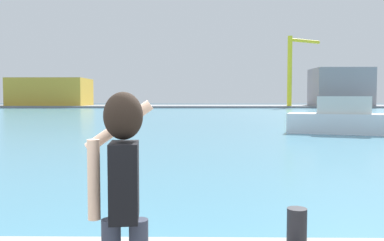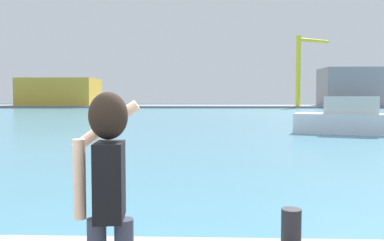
{
  "view_description": "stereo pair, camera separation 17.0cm",
  "coord_description": "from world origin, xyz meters",
  "px_view_note": "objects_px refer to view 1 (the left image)",
  "views": [
    {
      "loc": [
        0.77,
        -2.77,
        2.2
      ],
      "look_at": [
        0.66,
        5.01,
        1.76
      ],
      "focal_mm": 37.31,
      "sensor_mm": 36.0,
      "label": 1
    },
    {
      "loc": [
        0.94,
        -2.77,
        2.2
      ],
      "look_at": [
        0.66,
        5.01,
        1.76
      ],
      "focal_mm": 37.31,
      "sensor_mm": 36.0,
      "label": 2
    }
  ],
  "objects_px": {
    "person_photographer": "(123,186)",
    "warehouse_left": "(51,92)",
    "harbor_bollard": "(297,227)",
    "boat_moored": "(359,120)",
    "warehouse_right": "(340,87)",
    "port_crane": "(293,64)"
  },
  "relations": [
    {
      "from": "person_photographer",
      "to": "warehouse_left",
      "type": "bearing_deg",
      "value": 13.95
    },
    {
      "from": "warehouse_right",
      "to": "boat_moored",
      "type": "bearing_deg",
      "value": -108.72
    },
    {
      "from": "warehouse_right",
      "to": "warehouse_left",
      "type": "bearing_deg",
      "value": -178.43
    },
    {
      "from": "boat_moored",
      "to": "warehouse_left",
      "type": "height_order",
      "value": "warehouse_left"
    },
    {
      "from": "person_photographer",
      "to": "warehouse_right",
      "type": "relative_size",
      "value": 0.13
    },
    {
      "from": "person_photographer",
      "to": "warehouse_left",
      "type": "xyz_separation_m",
      "value": [
        -33.75,
        89.98,
        2.02
      ]
    },
    {
      "from": "boat_moored",
      "to": "port_crane",
      "type": "distance_m",
      "value": 64.7
    },
    {
      "from": "harbor_bollard",
      "to": "port_crane",
      "type": "height_order",
      "value": "port_crane"
    },
    {
      "from": "warehouse_left",
      "to": "warehouse_right",
      "type": "xyz_separation_m",
      "value": [
        67.94,
        1.86,
        1.2
      ]
    },
    {
      "from": "person_photographer",
      "to": "warehouse_left",
      "type": "relative_size",
      "value": 0.1
    },
    {
      "from": "person_photographer",
      "to": "port_crane",
      "type": "height_order",
      "value": "port_crane"
    },
    {
      "from": "port_crane",
      "to": "warehouse_right",
      "type": "bearing_deg",
      "value": 29.18
    },
    {
      "from": "warehouse_right",
      "to": "port_crane",
      "type": "bearing_deg",
      "value": -150.82
    },
    {
      "from": "person_photographer",
      "to": "boat_moored",
      "type": "distance_m",
      "value": 23.84
    },
    {
      "from": "person_photographer",
      "to": "port_crane",
      "type": "bearing_deg",
      "value": -20.74
    },
    {
      "from": "person_photographer",
      "to": "harbor_bollard",
      "type": "bearing_deg",
      "value": -51.16
    },
    {
      "from": "harbor_bollard",
      "to": "boat_moored",
      "type": "relative_size",
      "value": 0.05
    },
    {
      "from": "harbor_bollard",
      "to": "boat_moored",
      "type": "xyz_separation_m",
      "value": [
        8.66,
        19.76,
        0.13
      ]
    },
    {
      "from": "boat_moored",
      "to": "warehouse_right",
      "type": "distance_m",
      "value": 74.41
    },
    {
      "from": "harbor_bollard",
      "to": "warehouse_right",
      "type": "height_order",
      "value": "warehouse_right"
    },
    {
      "from": "boat_moored",
      "to": "warehouse_right",
      "type": "height_order",
      "value": "warehouse_right"
    },
    {
      "from": "harbor_bollard",
      "to": "warehouse_right",
      "type": "bearing_deg",
      "value": 70.17
    }
  ]
}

